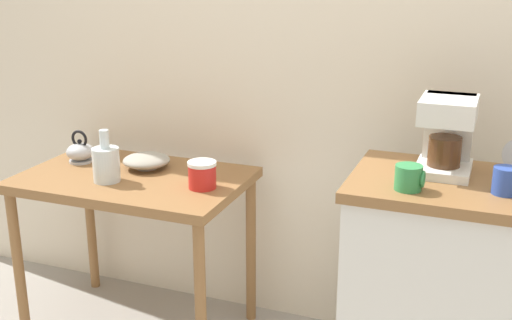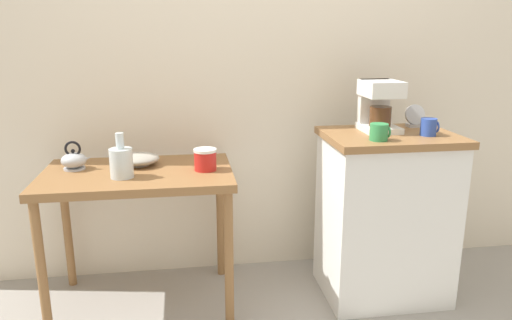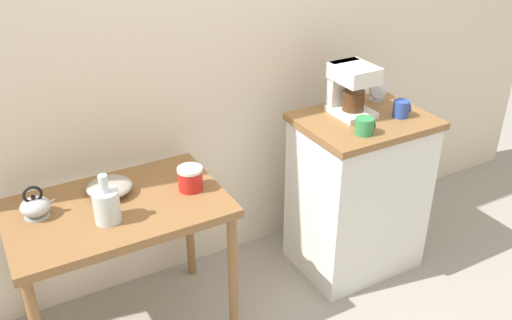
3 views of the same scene
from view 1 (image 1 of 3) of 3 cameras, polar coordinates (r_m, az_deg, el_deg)
The scene contains 10 objects.
back_wall at distance 2.69m, azimuth 8.10°, elevation 13.10°, with size 4.40×0.10×2.80m, color beige.
wooden_table at distance 2.78m, azimuth -10.59°, elevation -3.09°, with size 0.93×0.60×0.73m.
kitchen_counter at distance 2.42m, azimuth 15.84°, elevation -11.65°, with size 0.66×0.51×0.89m.
bowl_stoneware at distance 2.82m, azimuth -9.56°, elevation -0.05°, with size 0.20×0.20×0.06m.
teakettle at distance 2.97m, azimuth -15.08°, elevation 0.71°, with size 0.15×0.12×0.14m.
glass_carafe_vase at distance 2.68m, azimuth -12.98°, elevation -0.27°, with size 0.11×0.11×0.21m.
canister_enamel at distance 2.55m, azimuth -4.73°, elevation -1.29°, with size 0.11×0.11×0.11m.
coffee_maker at distance 2.29m, azimuth 16.37°, elevation 2.43°, with size 0.18×0.22×0.26m.
mug_blue at distance 2.16m, azimuth 21.04°, elevation -1.71°, with size 0.09×0.08×0.09m.
mug_tall_green at distance 2.11m, azimuth 13.24°, elevation -1.51°, with size 0.09×0.09×0.08m.
Camera 1 is at (0.71, -2.16, 1.60)m, focal length 45.74 mm.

